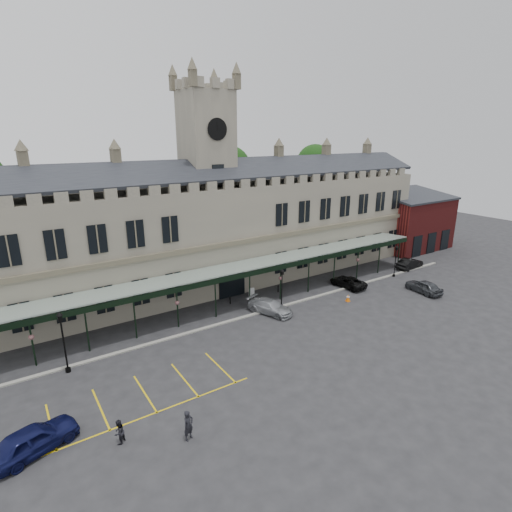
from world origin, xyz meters
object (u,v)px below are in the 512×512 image
clock_tower (208,175)px  car_taxi (270,307)px  station_building (210,232)px  person_b (119,432)px  lamp_post_left (63,337)px  car_right_a (424,286)px  lamp_post_right (396,258)px  lamp_post_mid (282,285)px  traffic_cone (348,298)px  car_van (348,282)px  sign_board (252,293)px  car_left_a (34,439)px  person_a (188,425)px  car_right_b (410,264)px

clock_tower → car_taxi: 16.66m
station_building → clock_tower: bearing=90.0°
car_taxi → person_b: (-17.76, -9.75, 0.07)m
lamp_post_left → car_right_a: bearing=-7.9°
lamp_post_right → car_right_a: lamp_post_right is taller
lamp_post_mid → traffic_cone: size_ratio=5.60×
car_van → person_b: (-29.76, -10.63, 0.14)m
sign_board → lamp_post_left: bearing=-149.6°
lamp_post_left → car_left_a: size_ratio=1.04×
person_a → lamp_post_mid: bearing=15.5°
clock_tower → car_right_b: bearing=-21.7°
lamp_post_right → car_van: size_ratio=0.91×
clock_tower → car_van: clock_tower is taller
car_van → station_building: bearing=-42.5°
lamp_post_mid → car_left_a: lamp_post_mid is taller
car_right_a → clock_tower: bearing=-35.6°
lamp_post_mid → car_van: size_ratio=0.94×
person_b → lamp_post_right: bearing=153.7°
lamp_post_left → sign_board: size_ratio=4.61×
car_van → car_right_b: bearing=176.5°
car_van → person_b: size_ratio=2.95×
lamp_post_mid → car_van: (10.18, 0.40, -1.92)m
lamp_post_left → car_taxi: lamp_post_left is taller
lamp_post_right → car_right_a: bearing=-106.9°
car_right_b → station_building: bearing=64.2°
station_building → lamp_post_left: bearing=-148.5°
lamp_post_mid → car_right_b: size_ratio=0.99×
lamp_post_left → traffic_cone: size_ratio=6.58×
lamp_post_right → sign_board: lamp_post_right is taller
station_building → lamp_post_mid: 11.55m
lamp_post_mid → traffic_cone: bearing=-20.8°
lamp_post_left → person_b: size_ratio=3.26×
traffic_cone → person_b: size_ratio=0.50×
car_left_a → car_van: (34.00, 8.61, -0.19)m
car_left_a → person_b: car_left_a is taller
lamp_post_right → sign_board: bearing=167.1°
car_right_b → person_b: bearing=100.3°
lamp_post_right → car_right_b: size_ratio=0.96×
sign_board → lamp_post_right: bearing=4.4°
lamp_post_right → car_van: 7.88m
lamp_post_right → sign_board: 19.52m
person_a → person_b: person_a is taller
car_right_b → car_right_a: bearing=132.1°
car_right_b → person_b: size_ratio=2.79×
clock_tower → lamp_post_right: bearing=-27.8°
car_right_a → person_b: person_b is taller
lamp_post_left → person_b: bearing=-82.5°
car_van → person_b: 31.60m
car_left_a → car_van: size_ratio=1.06×
lamp_post_left → car_van: 31.15m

